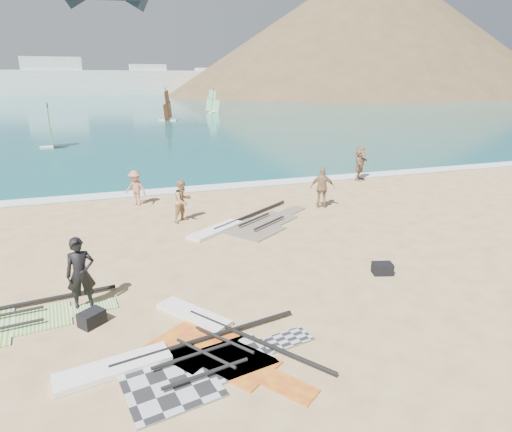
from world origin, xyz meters
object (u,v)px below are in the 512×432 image
object	(u,v)px
gear_bag_near	(92,318)
rig_grey	(172,364)
rig_red	(212,336)
gear_bag_far	(382,269)
beachgoer_left	(183,201)
beachgoer_mid	(136,188)
beachgoer_right	(360,163)
person_wetsuit	(81,274)
rig_orange	(245,225)
beachgoer_back	(322,188)

from	to	relation	value
gear_bag_near	rig_grey	bearing A→B (deg)	-53.81
rig_red	gear_bag_far	size ratio (longest dim) A/B	8.16
beachgoer_left	beachgoer_mid	distance (m)	3.44
rig_grey	beachgoer_left	xyz separation A→B (m)	(1.77, 9.23, 0.82)
beachgoer_left	beachgoer_right	bearing A→B (deg)	-13.36
rig_red	person_wetsuit	xyz separation A→B (m)	(-2.78, 2.34, 0.91)
rig_orange	rig_red	world-z (taller)	rig_orange
rig_red	person_wetsuit	world-z (taller)	person_wetsuit
rig_grey	beachgoer_back	distance (m)	12.22
beachgoer_left	beachgoer_right	size ratio (longest dim) A/B	0.90
rig_grey	beachgoer_left	size ratio (longest dim) A/B	3.16
rig_red	beachgoer_mid	size ratio (longest dim) A/B	2.87
rig_grey	rig_red	xyz separation A→B (m)	(0.99, 0.72, -0.00)
beachgoer_mid	rig_red	bearing A→B (deg)	-46.81
gear_bag_near	person_wetsuit	bearing A→B (deg)	102.53
rig_grey	beachgoer_back	bearing A→B (deg)	38.03
gear_bag_near	beachgoer_back	size ratio (longest dim) A/B	0.30
rig_orange	gear_bag_far	xyz separation A→B (m)	(2.60, -5.49, 0.12)
person_wetsuit	beachgoer_right	size ratio (longest dim) A/B	0.99
gear_bag_far	beachgoer_mid	distance (m)	11.84
gear_bag_far	beachgoer_right	xyz separation A→B (m)	(6.00, 11.13, 0.79)
gear_bag_near	beachgoer_mid	xyz separation A→B (m)	(1.67, 10.07, 0.64)
beachgoer_left	rig_red	bearing A→B (deg)	-130.07
rig_orange	beachgoer_left	bearing A→B (deg)	113.37
gear_bag_near	gear_bag_far	bearing A→B (deg)	1.42
rig_orange	beachgoer_mid	bearing A→B (deg)	96.68
rig_red	beachgoer_back	world-z (taller)	beachgoer_back
rig_orange	rig_red	distance (m)	7.74
gear_bag_near	person_wetsuit	size ratio (longest dim) A/B	0.29
gear_bag_far	beachgoer_mid	bearing A→B (deg)	123.41
gear_bag_near	beachgoer_right	size ratio (longest dim) A/B	0.29
gear_bag_near	gear_bag_far	xyz separation A→B (m)	(8.18, 0.20, -0.01)
gear_bag_far	rig_orange	bearing A→B (deg)	115.36
beachgoer_back	gear_bag_far	bearing A→B (deg)	99.98
rig_orange	beachgoer_left	xyz separation A→B (m)	(-2.23, 1.37, 0.81)
person_wetsuit	beachgoer_mid	bearing A→B (deg)	73.01
gear_bag_far	beachgoer_mid	world-z (taller)	beachgoer_mid
rig_grey	gear_bag_far	bearing A→B (deg)	8.90
gear_bag_far	beachgoer_back	xyz separation A→B (m)	(1.42, 6.81, 0.76)
beachgoer_right	beachgoer_back	bearing A→B (deg)	174.88
gear_bag_near	beachgoer_back	xyz separation A→B (m)	(9.60, 7.02, 0.75)
rig_grey	person_wetsuit	size ratio (longest dim) A/B	2.86
rig_orange	beachgoer_back	size ratio (longest dim) A/B	3.10
rig_red	rig_grey	bearing A→B (deg)	-89.40
gear_bag_near	person_wetsuit	world-z (taller)	person_wetsuit
person_wetsuit	beachgoer_left	distance (m)	7.11
rig_grey	gear_bag_far	world-z (taller)	gear_bag_far
gear_bag_far	person_wetsuit	bearing A→B (deg)	175.24
rig_grey	gear_bag_near	xyz separation A→B (m)	(-1.58, 2.16, 0.13)
person_wetsuit	beachgoer_back	xyz separation A→B (m)	(9.80, 6.12, -0.03)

